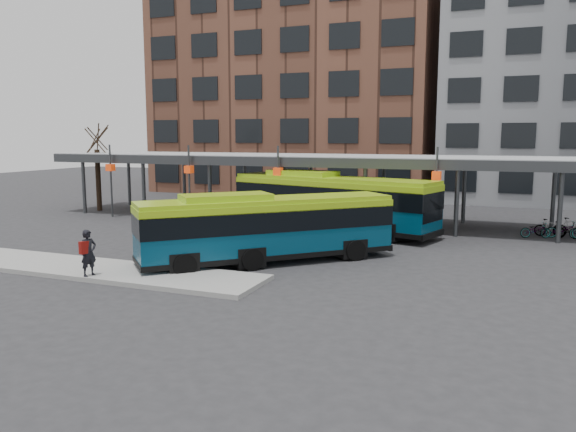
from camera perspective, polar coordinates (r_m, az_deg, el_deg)
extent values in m
plane|color=#28282B|center=(23.22, -3.39, -5.22)|extent=(120.00, 120.00, 0.00)
cube|color=gray|center=(23.67, -18.78, -5.17)|extent=(14.00, 3.00, 0.18)
cube|color=#999B9E|center=(34.83, 5.67, 5.86)|extent=(40.00, 6.00, 0.35)
cube|color=#383A3D|center=(31.97, 4.18, 5.41)|extent=(40.00, 0.15, 0.55)
cylinder|color=#383A3D|center=(41.61, -20.03, 2.87)|extent=(0.24, 0.24, 3.80)
cylinder|color=#383A3D|center=(45.45, -15.85, 3.46)|extent=(0.24, 0.24, 3.80)
cylinder|color=#383A3D|center=(38.48, -14.44, 2.72)|extent=(0.24, 0.24, 3.80)
cylinder|color=#383A3D|center=(42.60, -10.49, 3.34)|extent=(0.24, 0.24, 3.80)
cylinder|color=#383A3D|center=(35.77, -7.94, 2.50)|extent=(0.24, 0.24, 3.80)
cylinder|color=#383A3D|center=(40.18, -4.42, 3.17)|extent=(0.24, 0.24, 3.80)
cylinder|color=#383A3D|center=(33.60, -0.49, 2.22)|extent=(0.24, 0.24, 3.80)
cylinder|color=#383A3D|center=(38.25, 2.33, 2.94)|extent=(0.24, 0.24, 3.80)
cylinder|color=#383A3D|center=(32.06, 7.82, 1.86)|extent=(0.24, 0.24, 3.80)
cylinder|color=#383A3D|center=(36.91, 9.69, 2.64)|extent=(0.24, 0.24, 3.80)
cylinder|color=#383A3D|center=(31.26, 16.76, 1.43)|extent=(0.24, 0.24, 3.80)
cylinder|color=#383A3D|center=(36.22, 17.45, 2.28)|extent=(0.24, 0.24, 3.80)
cylinder|color=#383A3D|center=(31.24, 25.92, 0.96)|extent=(0.24, 0.24, 3.80)
cylinder|color=#383A3D|center=(36.20, 25.36, 1.86)|extent=(0.24, 0.24, 3.80)
cylinder|color=#383A3D|center=(39.02, -17.54, 3.41)|extent=(0.12, 0.12, 4.80)
cube|color=#EC3D0D|center=(38.96, -17.59, 4.72)|extent=(0.45, 0.45, 0.45)
cylinder|color=#383A3D|center=(35.55, -9.99, 3.23)|extent=(0.12, 0.12, 4.80)
cube|color=#EC3D0D|center=(35.48, -10.03, 4.68)|extent=(0.45, 0.45, 0.45)
cylinder|color=#383A3D|center=(32.81, -1.02, 2.96)|extent=(0.12, 0.12, 4.80)
cube|color=#EC3D0D|center=(32.74, -1.02, 4.53)|extent=(0.45, 0.45, 0.45)
cylinder|color=#383A3D|center=(30.51, 14.79, 2.30)|extent=(0.12, 0.12, 4.80)
cube|color=#EC3D0D|center=(30.44, 14.85, 3.98)|extent=(0.45, 0.45, 0.45)
cylinder|color=black|center=(42.71, -18.71, 3.46)|extent=(0.36, 0.36, 4.40)
cylinder|color=black|center=(42.53, -18.77, 6.95)|extent=(0.08, 1.63, 1.59)
cylinder|color=black|center=(42.68, -18.79, 6.95)|extent=(1.63, 0.13, 1.59)
cylinder|color=black|center=(42.66, -18.98, 6.94)|extent=(0.15, 1.63, 1.59)
cylinder|color=black|center=(42.52, -18.96, 6.94)|extent=(1.63, 0.10, 1.59)
cube|color=brown|center=(56.28, 1.19, 13.88)|extent=(26.00, 14.00, 22.00)
cube|color=#073851|center=(23.78, -2.08, -1.33)|extent=(9.38, 9.21, 2.27)
cube|color=black|center=(23.71, -2.09, -0.25)|extent=(9.45, 9.28, 0.86)
cube|color=#8FBB13|center=(23.61, -2.10, 1.60)|extent=(9.31, 9.14, 0.18)
cube|color=#8FBB13|center=(23.03, -6.33, 1.84)|extent=(3.74, 3.70, 0.32)
cube|color=black|center=(23.97, -2.07, -3.75)|extent=(9.45, 9.29, 0.22)
cylinder|color=black|center=(24.49, 6.83, -3.48)|extent=(0.84, 0.83, 0.91)
cylinder|color=black|center=(26.40, 4.48, -2.60)|extent=(0.84, 0.83, 0.91)
cylinder|color=black|center=(22.59, -3.67, -4.42)|extent=(0.84, 0.83, 0.91)
cylinder|color=black|center=(24.65, -5.35, -3.38)|extent=(0.84, 0.83, 0.91)
cylinder|color=black|center=(21.89, -10.45, -4.95)|extent=(0.84, 0.83, 0.91)
cylinder|color=black|center=(24.01, -11.57, -3.82)|extent=(0.84, 0.83, 0.91)
cube|color=#073851|center=(31.71, 4.41, 1.34)|extent=(12.38, 5.89, 2.53)
cube|color=black|center=(31.65, 4.42, 2.25)|extent=(12.44, 5.96, 0.96)
cube|color=#8FBB13|center=(31.57, 4.44, 3.80)|extent=(12.35, 5.79, 0.20)
cube|color=#8FBB13|center=(32.72, 1.48, 4.33)|extent=(4.40, 2.90, 0.35)
cube|color=black|center=(31.86, 4.39, -0.71)|extent=(12.45, 5.96, 0.24)
cylinder|color=black|center=(28.75, 9.74, -1.70)|extent=(1.06, 0.58, 1.01)
cylinder|color=black|center=(30.92, 11.93, -1.07)|extent=(1.06, 0.58, 1.01)
cylinder|color=black|center=(31.55, 1.30, -0.72)|extent=(1.06, 0.58, 1.01)
cylinder|color=black|center=(33.54, 3.84, -0.20)|extent=(1.06, 0.58, 1.01)
cylinder|color=black|center=(33.44, -2.87, -0.22)|extent=(1.06, 0.58, 1.01)
cylinder|color=black|center=(35.33, -0.24, 0.24)|extent=(1.06, 0.58, 1.01)
imported|color=black|center=(22.16, -19.60, -3.55)|extent=(0.57, 0.72, 1.74)
cube|color=maroon|center=(22.02, -20.02, -3.03)|extent=(0.27, 0.36, 0.47)
imported|color=slate|center=(32.47, 23.85, -1.32)|extent=(1.69, 1.04, 0.84)
imported|color=slate|center=(33.04, 25.05, -1.13)|extent=(1.66, 0.94, 0.96)
imported|color=slate|center=(32.96, 26.19, -1.27)|extent=(1.79, 0.78, 0.91)
imported|color=slate|center=(33.24, 26.85, -1.09)|extent=(1.82, 0.63, 1.08)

